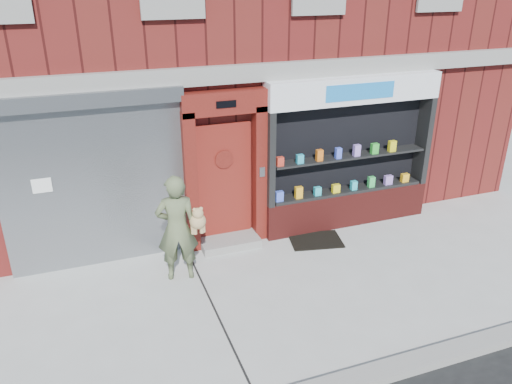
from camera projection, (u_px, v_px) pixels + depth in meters
ground at (304, 286)px, 8.17m from camera, size 80.00×80.00×0.00m
curb at (377, 374)px, 6.29m from camera, size 60.00×0.30×0.12m
building at (202, 6)px, 11.73m from camera, size 12.00×8.16×8.00m
shutter_bay at (93, 171)px, 8.19m from camera, size 3.10×0.30×3.04m
red_door_bay at (225, 171)px, 8.95m from camera, size 1.52×0.58×2.90m
pharmacy_bay at (349, 160)px, 9.73m from camera, size 3.50×0.41×3.00m
woman at (178, 228)px, 8.07m from camera, size 0.84×0.54×1.84m
doormat at (316, 240)px, 9.56m from camera, size 1.09×0.86×0.02m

